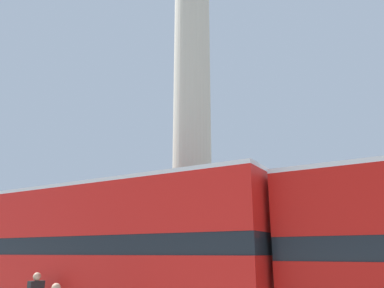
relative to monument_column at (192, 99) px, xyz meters
name	(u,v)px	position (x,y,z in m)	size (l,w,h in m)	color
monument_column	(192,99)	(0.00, 0.00, 0.00)	(4.79, 4.79, 25.39)	#ADA593
bus_b	(107,247)	(0.37, -6.32, -7.66)	(11.21, 2.99, 4.47)	red
street_lamp	(236,226)	(2.92, -1.57, -6.80)	(0.47, 0.47, 5.45)	black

